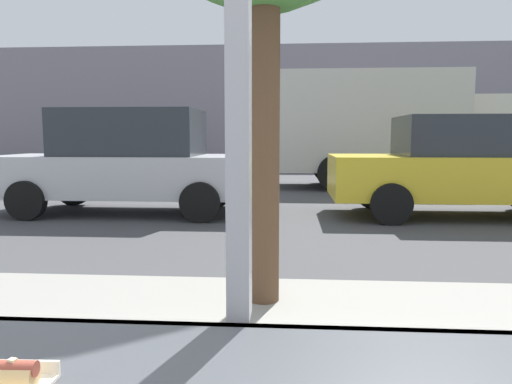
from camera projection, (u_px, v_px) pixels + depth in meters
name	position (u px, v px, depth m)	size (l,w,h in m)	color
ground_plane	(284.00, 208.00, 9.04)	(60.00, 60.00, 0.00)	#424244
sidewalk_strip	(269.00, 364.00, 2.69)	(16.00, 2.80, 0.14)	gray
building_facade_far	(288.00, 108.00, 21.03)	(28.00, 1.20, 5.22)	gray
parked_car_silver	(130.00, 162.00, 8.39)	(4.57, 1.89, 1.80)	#BCBCC1
parked_car_yellow	(467.00, 166.00, 7.99)	(4.43, 1.88, 1.68)	gold
box_truck	(392.00, 126.00, 12.58)	(6.51, 2.44, 2.97)	beige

